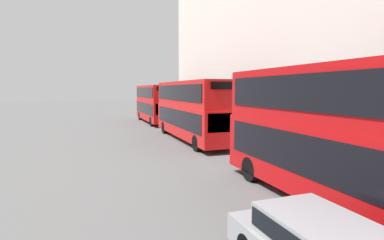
% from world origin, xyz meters
% --- Properties ---
extents(bus_leading, '(2.59, 11.08, 4.47)m').
position_xyz_m(bus_leading, '(1.60, 6.54, 2.46)').
color(bus_leading, '#B20C0F').
rests_on(bus_leading, ground).
extents(bus_second_in_queue, '(2.59, 11.04, 4.31)m').
position_xyz_m(bus_second_in_queue, '(1.60, 20.67, 2.38)').
color(bus_second_in_queue, red).
rests_on(bus_second_in_queue, ground).
extents(bus_third_in_queue, '(2.59, 10.09, 4.17)m').
position_xyz_m(bus_third_in_queue, '(1.60, 33.20, 2.31)').
color(bus_third_in_queue, red).
rests_on(bus_third_in_queue, ground).
extents(pedestrian, '(0.36, 0.36, 1.71)m').
position_xyz_m(pedestrian, '(3.85, 25.93, 0.79)').
color(pedestrian, brown).
rests_on(pedestrian, ground).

